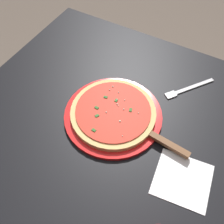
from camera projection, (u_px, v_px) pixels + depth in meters
ground_plane at (112, 194)px, 1.38m from camera, size 5.00×5.00×0.00m
restaurant_table at (112, 141)px, 0.91m from camera, size 0.86×0.92×0.73m
serving_plate at (112, 115)px, 0.80m from camera, size 0.30×0.30×0.01m
pizza at (112, 112)px, 0.78m from camera, size 0.26×0.26×0.02m
pizza_server at (156, 137)px, 0.74m from camera, size 0.08×0.22×0.01m
napkin_folded_right at (182, 179)px, 0.68m from camera, size 0.16×0.16×0.00m
fork at (187, 89)px, 0.86m from camera, size 0.16×0.13×0.00m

